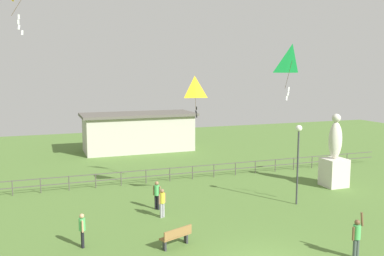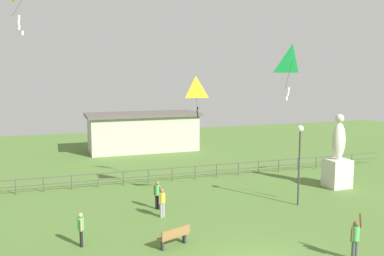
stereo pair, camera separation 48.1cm
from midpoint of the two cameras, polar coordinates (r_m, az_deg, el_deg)
The scene contains 11 objects.
statue_monument at distance 29.14m, azimuth 19.60°, elevation -4.38°, with size 1.44×1.44×4.82m.
lamppost at distance 24.26m, azimuth 14.97°, elevation -2.60°, with size 0.36×0.36×4.56m.
park_bench at distance 18.73m, azimuth -1.65°, elevation -14.45°, with size 1.55×0.93×0.85m.
person_0 at distance 22.09m, azimuth -3.43°, elevation -9.85°, with size 0.42×0.28×1.52m.
person_1 at distance 23.33m, azimuth -4.11°, elevation -8.81°, with size 0.35×0.38×1.59m.
person_2 at distance 19.13m, azimuth -14.14°, elevation -12.92°, with size 0.28×0.45×1.50m.
person_3 at distance 18.58m, azimuth 22.01°, elevation -13.58°, with size 0.51×0.30×1.91m.
kite_4 at distance 24.14m, azimuth 1.12°, elevation 5.45°, with size 1.02×0.59×2.37m.
kite_5 at distance 20.53m, azimuth 14.09°, elevation 8.78°, with size 1.04×1.18×2.60m.
waterfront_railing at distance 28.97m, azimuth -3.73°, elevation -6.12°, with size 36.02×0.06×0.95m.
pavilion_building at distance 40.52m, azimuth -6.33°, elevation -0.48°, with size 10.68×4.74×3.61m.
Camera 2 is at (-7.37, -13.28, 7.50)m, focal length 39.29 mm.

